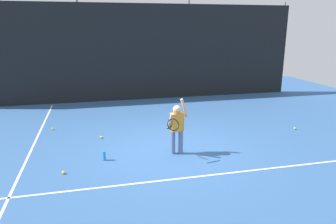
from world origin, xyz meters
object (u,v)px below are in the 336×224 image
(tennis_player, at_px, (177,125))
(tennis_ball_2, at_px, (101,137))
(water_bottle, at_px, (104,156))
(tennis_ball_0, at_px, (64,172))
(tennis_ball_1, at_px, (295,128))
(tennis_ball_3, at_px, (53,129))

(tennis_player, relative_size, tennis_ball_2, 20.46)
(water_bottle, height_order, tennis_ball_0, water_bottle)
(tennis_player, bearing_deg, tennis_ball_1, 5.10)
(tennis_ball_1, bearing_deg, tennis_ball_2, 174.33)
(tennis_ball_0, distance_m, tennis_ball_2, 2.21)
(tennis_player, height_order, tennis_ball_1, tennis_player)
(tennis_ball_1, bearing_deg, tennis_ball_0, -167.23)
(tennis_player, distance_m, tennis_ball_2, 2.43)
(tennis_ball_0, height_order, tennis_ball_3, same)
(tennis_player, xyz_separation_m, tennis_ball_3, (-3.13, 2.62, -0.69))
(water_bottle, relative_size, tennis_ball_1, 3.33)
(tennis_player, bearing_deg, tennis_ball_0, -177.98)
(water_bottle, distance_m, tennis_ball_1, 5.73)
(tennis_ball_0, bearing_deg, tennis_ball_3, 99.89)
(tennis_ball_2, relative_size, tennis_ball_3, 1.00)
(tennis_ball_0, xyz_separation_m, tennis_ball_3, (-0.54, 3.12, 0.00))
(tennis_ball_0, bearing_deg, water_bottle, 31.02)
(tennis_ball_0, xyz_separation_m, tennis_ball_1, (6.51, 1.48, 0.00))
(tennis_ball_0, xyz_separation_m, tennis_ball_2, (0.84, 2.04, 0.00))
(tennis_ball_1, bearing_deg, water_bottle, -170.38)
(tennis_player, xyz_separation_m, water_bottle, (-1.72, 0.02, -0.62))
(tennis_ball_1, height_order, tennis_ball_2, same)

